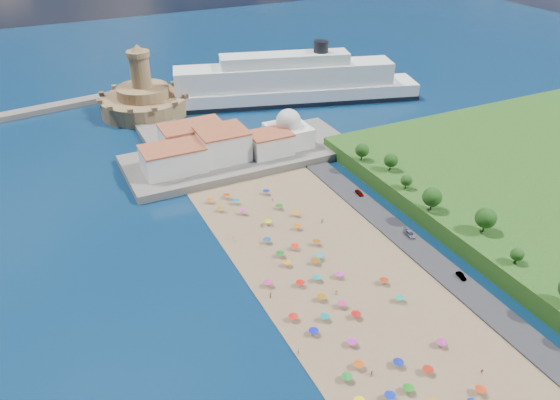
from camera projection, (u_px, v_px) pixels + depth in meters
ground at (306, 267)px, 155.89m from camera, size 700.00×700.00×0.00m
terrace at (241, 155)px, 215.44m from camera, size 90.00×36.00×3.00m
jetty at (162, 134)px, 234.44m from camera, size 18.00×70.00×2.40m
waterfront_buildings at (208, 146)px, 207.79m from camera, size 57.00×29.00×11.00m
domed_building at (288, 131)px, 217.60m from camera, size 16.00×16.00×15.00m
fortress at (144, 100)px, 254.90m from camera, size 40.00×40.00×32.40m
cruise_ship at (285, 85)px, 267.14m from camera, size 133.83×55.92×29.16m
beach_parasols at (326, 290)px, 143.88m from camera, size 31.25×114.25×2.20m
beachgoers at (304, 274)px, 151.32m from camera, size 34.92×92.92×1.90m
parked_cars at (401, 227)px, 171.32m from camera, size 2.52×55.20×1.44m
hillside_trees at (463, 214)px, 161.41m from camera, size 12.20×103.82×7.93m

